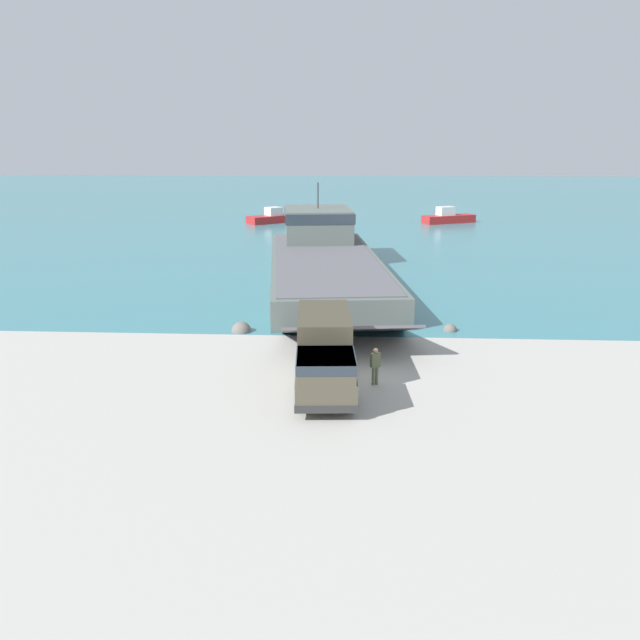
% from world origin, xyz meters
% --- Properties ---
extents(ground_plane, '(240.00, 240.00, 0.00)m').
position_xyz_m(ground_plane, '(0.00, 0.00, 0.00)').
color(ground_plane, '#A8A59E').
extents(water_surface, '(240.00, 180.00, 0.01)m').
position_xyz_m(water_surface, '(0.00, 96.68, 0.00)').
color(water_surface, teal).
rests_on(water_surface, ground_plane).
extents(landing_craft, '(12.04, 34.45, 7.42)m').
position_xyz_m(landing_craft, '(-2.63, 23.97, 1.76)').
color(landing_craft, '#56605B').
rests_on(landing_craft, ground_plane).
extents(military_truck, '(3.12, 8.01, 3.25)m').
position_xyz_m(military_truck, '(-1.37, -1.08, 1.65)').
color(military_truck, '#4C4738').
rests_on(military_truck, ground_plane).
extents(soldier_on_ramp, '(0.50, 0.40, 1.82)m').
position_xyz_m(soldier_on_ramp, '(1.01, -0.85, 1.06)').
color(soldier_on_ramp, '#566042').
rests_on(soldier_on_ramp, ground_plane).
extents(moored_boat_a, '(7.86, 5.27, 2.30)m').
position_xyz_m(moored_boat_a, '(13.31, 61.02, 0.76)').
color(moored_boat_a, '#B22323').
rests_on(moored_boat_a, ground_plane).
extents(moored_boat_b, '(6.84, 6.19, 2.16)m').
position_xyz_m(moored_boat_b, '(-11.74, 59.89, 0.72)').
color(moored_boat_b, '#B22323').
rests_on(moored_boat_b, ground_plane).
extents(shoreline_rock_a, '(0.85, 0.85, 0.85)m').
position_xyz_m(shoreline_rock_a, '(5.88, 8.17, 0.00)').
color(shoreline_rock_a, '#66605B').
rests_on(shoreline_rock_a, ground_plane).
extents(shoreline_rock_b, '(1.22, 1.22, 1.22)m').
position_xyz_m(shoreline_rock_b, '(-6.80, 7.33, 0.00)').
color(shoreline_rock_b, '#66605B').
rests_on(shoreline_rock_b, ground_plane).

